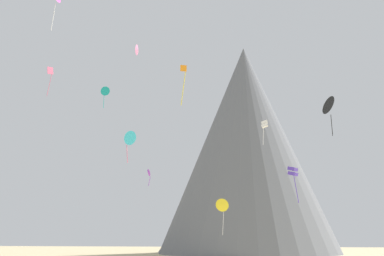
{
  "coord_description": "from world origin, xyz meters",
  "views": [
    {
      "loc": [
        9.19,
        -31.29,
        4.7
      ],
      "look_at": [
        -1.56,
        32.24,
        19.84
      ],
      "focal_mm": 43.45,
      "sensor_mm": 36.0,
      "label": 1
    }
  ],
  "objects": [
    {
      "name": "kite_yellow_low",
      "position": [
        -0.11,
        58.2,
        10.53
      ],
      "size": [
        2.66,
        1.31,
        6.79
      ],
      "rotation": [
        0.0,
        0.0,
        6.15
      ],
      "color": "yellow"
    },
    {
      "name": "kite_violet_mid",
      "position": [
        -13.67,
        53.98,
        16.54
      ],
      "size": [
        1.26,
        1.53,
        3.24
      ],
      "rotation": [
        0.0,
        0.0,
        5.26
      ],
      "color": "purple"
    },
    {
      "name": "rock_massif",
      "position": [
        0.65,
        108.45,
        28.63
      ],
      "size": [
        71.17,
        71.17,
        63.12
      ],
      "color": "slate",
      "rests_on": "ground_plane"
    },
    {
      "name": "kite_white_mid",
      "position": [
        8.56,
        46.46,
        23.38
      ],
      "size": [
        1.12,
        1.03,
        4.29
      ],
      "rotation": [
        0.0,
        0.0,
        1.56
      ],
      "color": "white"
    },
    {
      "name": "kite_black_mid",
      "position": [
        17.0,
        28.3,
        21.16
      ],
      "size": [
        2.04,
        2.71,
        5.23
      ],
      "rotation": [
        0.0,
        0.0,
        2.04
      ],
      "color": "black"
    },
    {
      "name": "kite_rainbow_high",
      "position": [
        -25.81,
        35.84,
        30.73
      ],
      "size": [
        0.69,
        1.1,
        5.11
      ],
      "rotation": [
        0.0,
        0.0,
        0.25
      ],
      "color": "#E5668C"
    },
    {
      "name": "kite_pink_high",
      "position": [
        -14.02,
        45.63,
        38.18
      ],
      "size": [
        0.39,
        1.97,
        1.97
      ],
      "rotation": [
        0.0,
        0.0,
        1.58
      ],
      "color": "pink"
    },
    {
      "name": "kite_cyan_mid",
      "position": [
        -7.78,
        22.64,
        16.6
      ],
      "size": [
        1.76,
        1.97,
        4.01
      ],
      "rotation": [
        0.0,
        0.0,
        4.09
      ],
      "color": "#33BCDB"
    },
    {
      "name": "kite_teal_high",
      "position": [
        -18.75,
        42.76,
        29.55
      ],
      "size": [
        1.67,
        0.55,
        3.9
      ],
      "rotation": [
        0.0,
        0.0,
        3.21
      ],
      "color": "teal"
    },
    {
      "name": "kite_indigo_low",
      "position": [
        11.75,
        22.25,
        11.88
      ],
      "size": [
        1.24,
        1.22,
        4.13
      ],
      "rotation": [
        0.0,
        0.0,
        4.19
      ],
      "color": "#5138B2"
    },
    {
      "name": "kite_orange_mid",
      "position": [
        -0.56,
        20.17,
        23.25
      ],
      "size": [
        0.73,
        0.66,
        5.06
      ],
      "rotation": [
        0.0,
        0.0,
        6.1
      ],
      "color": "orange"
    }
  ]
}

